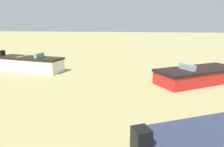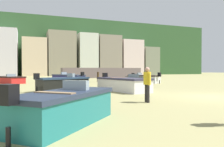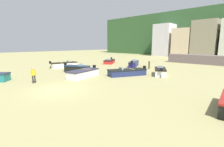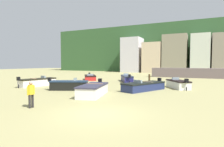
{
  "view_description": "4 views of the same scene",
  "coord_description": "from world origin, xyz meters",
  "views": [
    {
      "loc": [
        -0.32,
        15.14,
        2.97
      ],
      "look_at": [
        -7.52,
        13.89,
        1.25
      ],
      "focal_mm": 33.78,
      "sensor_mm": 36.0,
      "label": 1
    },
    {
      "loc": [
        -9.54,
        -9.63,
        1.51
      ],
      "look_at": [
        0.26,
        16.03,
        1.03
      ],
      "focal_mm": 36.39,
      "sensor_mm": 36.0,
      "label": 2
    },
    {
      "loc": [
        12.93,
        -6.86,
        3.95
      ],
      "look_at": [
        -0.34,
        6.92,
        0.56
      ],
      "focal_mm": 26.4,
      "sensor_mm": 36.0,
      "label": 3
    },
    {
      "loc": [
        4.79,
        -8.5,
        2.68
      ],
      "look_at": [
        -6.76,
        16.24,
        1.22
      ],
      "focal_mm": 29.74,
      "sensor_mm": 36.0,
      "label": 4
    }
  ],
  "objects": [
    {
      "name": "boat_white_2",
      "position": [
        -12.53,
        7.67,
        0.47
      ],
      "size": [
        2.12,
        4.72,
        1.24
      ],
      "rotation": [
        0.0,
        0.0,
        6.1
      ],
      "color": "white",
      "rests_on": "ground"
    },
    {
      "name": "boat_red_6",
      "position": [
        -11.46,
        17.7,
        0.39
      ],
      "size": [
        4.0,
        4.73,
        1.08
      ],
      "rotation": [
        0.0,
        0.0,
        3.74
      ],
      "color": "red",
      "rests_on": "ground"
    }
  ]
}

